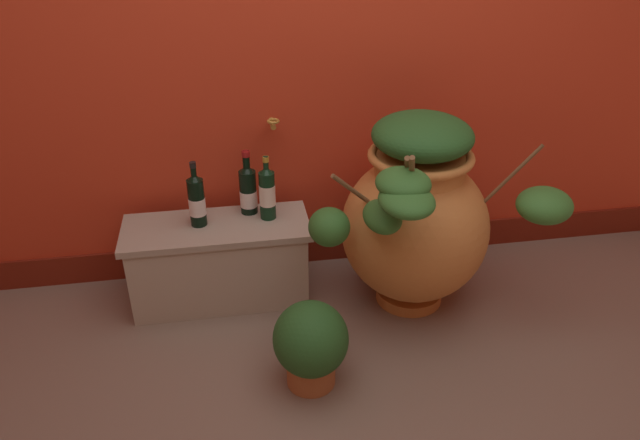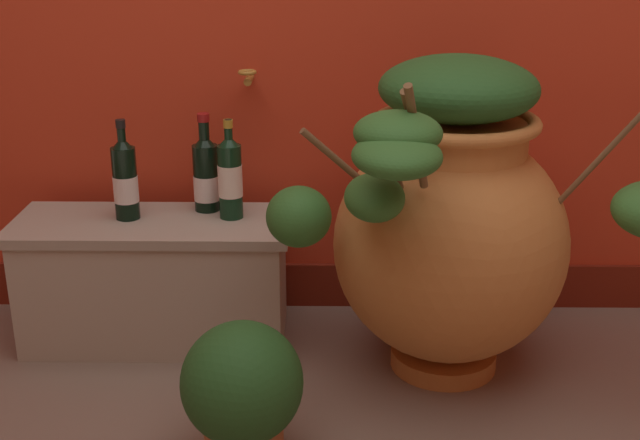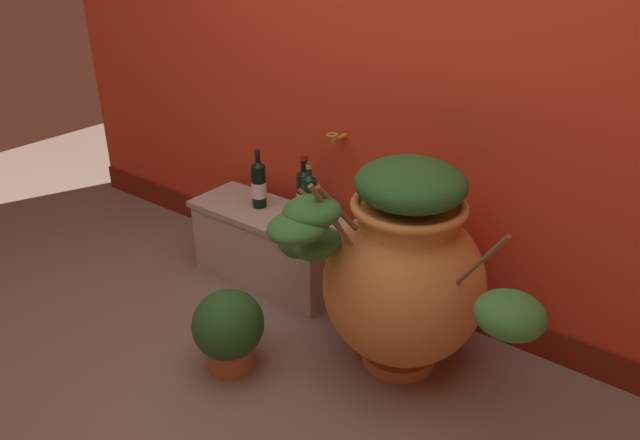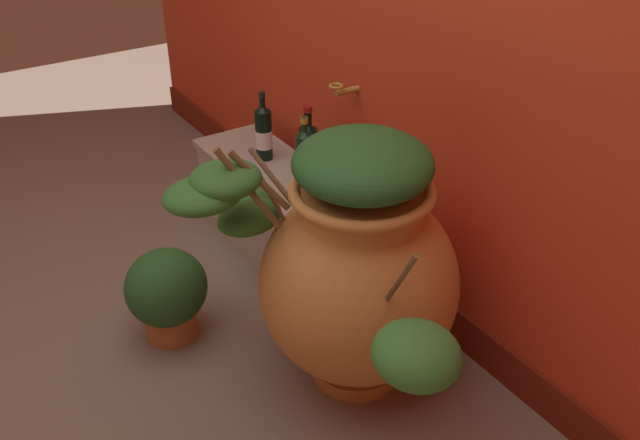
# 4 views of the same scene
# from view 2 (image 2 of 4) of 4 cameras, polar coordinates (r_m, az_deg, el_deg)

# --- Properties ---
(terracotta_urn) EXTENTS (1.11, 0.87, 0.91)m
(terracotta_urn) POSITION_cam_2_polar(r_m,az_deg,el_deg) (2.29, 9.03, -0.22)
(terracotta_urn) COLOR #CC7F3D
(terracotta_urn) RESTS_ON ground_plane
(stone_ledge) EXTENTS (0.83, 0.34, 0.39)m
(stone_ledge) POSITION_cam_2_polar(r_m,az_deg,el_deg) (2.58, -11.29, -3.80)
(stone_ledge) COLOR #B2A893
(stone_ledge) RESTS_ON ground_plane
(wine_bottle_left) EXTENTS (0.08, 0.08, 0.30)m
(wine_bottle_left) POSITION_cam_2_polar(r_m,az_deg,el_deg) (2.54, -7.86, 3.26)
(wine_bottle_left) COLOR black
(wine_bottle_left) RESTS_ON stone_ledge
(wine_bottle_middle) EXTENTS (0.07, 0.07, 0.30)m
(wine_bottle_middle) POSITION_cam_2_polar(r_m,az_deg,el_deg) (2.46, -6.22, 3.07)
(wine_bottle_middle) COLOR black
(wine_bottle_middle) RESTS_ON stone_ledge
(wine_bottle_right) EXTENTS (0.07, 0.07, 0.30)m
(wine_bottle_right) POSITION_cam_2_polar(r_m,az_deg,el_deg) (2.51, -13.28, 2.82)
(wine_bottle_right) COLOR black
(wine_bottle_right) RESTS_ON stone_ledge
(potted_shrub) EXTENTS (0.29, 0.30, 0.36)m
(potted_shrub) POSITION_cam_2_polar(r_m,az_deg,el_deg) (1.99, -5.37, -11.73)
(potted_shrub) COLOR #B26638
(potted_shrub) RESTS_ON ground_plane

